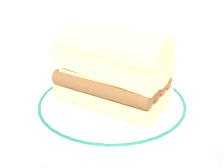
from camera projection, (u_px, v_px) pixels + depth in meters
name	position (u px, v px, depth m)	size (l,w,h in m)	color
ground_plane	(92.00, 112.00, 0.50)	(1.50, 1.50, 0.00)	silver
plate	(112.00, 103.00, 0.51)	(0.28, 0.28, 0.01)	white
sausage_sandwich	(112.00, 66.00, 0.48)	(0.20, 0.13, 0.13)	#DFAE65
salt_shaker	(99.00, 51.00, 0.68)	(0.04, 0.04, 0.07)	white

